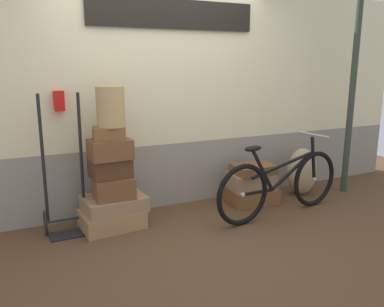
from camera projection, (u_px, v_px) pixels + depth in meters
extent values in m
cube|color=#513823|center=(191.00, 232.00, 4.07)|extent=(9.15, 5.20, 0.06)
cube|color=gray|center=(161.00, 174.00, 4.73)|extent=(7.15, 0.20, 0.76)
cube|color=beige|center=(159.00, 66.00, 4.44)|extent=(7.15, 0.20, 1.78)
cube|color=black|center=(174.00, 14.00, 4.27)|extent=(1.94, 0.04, 0.31)
cube|color=red|center=(59.00, 101.00, 3.93)|extent=(0.10, 0.08, 0.20)
cylinder|color=#2D382D|center=(352.00, 96.00, 4.99)|extent=(0.08, 0.08, 2.53)
cube|color=#9E754C|center=(112.00, 219.00, 4.09)|extent=(0.66, 0.51, 0.18)
cube|color=#937051|center=(114.00, 203.00, 4.08)|extent=(0.66, 0.52, 0.15)
cube|color=brown|center=(114.00, 188.00, 4.00)|extent=(0.40, 0.33, 0.21)
cube|color=#4C2D19|center=(110.00, 167.00, 3.99)|extent=(0.42, 0.33, 0.20)
cube|color=brown|center=(110.00, 149.00, 3.91)|extent=(0.42, 0.33, 0.20)
cube|color=brown|center=(109.00, 133.00, 3.89)|extent=(0.32, 0.26, 0.13)
cube|color=brown|center=(251.00, 195.00, 4.83)|extent=(0.61, 0.49, 0.19)
cube|color=#937051|center=(251.00, 181.00, 4.76)|extent=(0.57, 0.44, 0.19)
cube|color=brown|center=(253.00, 169.00, 4.71)|extent=(0.49, 0.37, 0.11)
cylinder|color=tan|center=(111.00, 107.00, 3.84)|extent=(0.28, 0.28, 0.40)
torus|color=black|center=(45.00, 223.00, 3.90)|extent=(0.02, 0.25, 0.25)
torus|color=black|center=(88.00, 216.00, 4.08)|extent=(0.02, 0.25, 0.25)
cylinder|color=black|center=(67.00, 219.00, 3.99)|extent=(0.42, 0.02, 0.02)
cylinder|color=black|center=(43.00, 160.00, 3.77)|extent=(0.03, 0.10, 1.28)
cylinder|color=black|center=(81.00, 157.00, 3.92)|extent=(0.03, 0.10, 1.28)
cube|color=black|center=(70.00, 234.00, 3.92)|extent=(0.38, 0.22, 0.02)
ellipsoid|color=tan|center=(302.00, 171.00, 5.09)|extent=(0.40, 0.34, 0.61)
torus|color=black|center=(243.00, 195.00, 4.10)|extent=(0.67, 0.13, 0.67)
sphere|color=#B2B2B7|center=(243.00, 195.00, 4.10)|extent=(0.05, 0.05, 0.05)
torus|color=black|center=(314.00, 179.00, 4.67)|extent=(0.67, 0.13, 0.67)
sphere|color=#B2B2B7|center=(314.00, 179.00, 4.67)|extent=(0.05, 0.05, 0.05)
cube|color=black|center=(292.00, 171.00, 4.43)|extent=(0.61, 0.10, 0.37)
cube|color=black|center=(263.00, 171.00, 4.19)|extent=(0.32, 0.07, 0.49)
cube|color=black|center=(258.00, 192.00, 4.21)|extent=(0.42, 0.08, 0.04)
cube|color=black|center=(283.00, 165.00, 4.34)|extent=(0.90, 0.14, 0.20)
cube|color=black|center=(313.00, 158.00, 4.59)|extent=(0.11, 0.04, 0.52)
ellipsoid|color=black|center=(253.00, 148.00, 4.05)|extent=(0.23, 0.12, 0.06)
cylinder|color=#A5A5AD|center=(313.00, 134.00, 4.50)|extent=(0.08, 0.46, 0.02)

